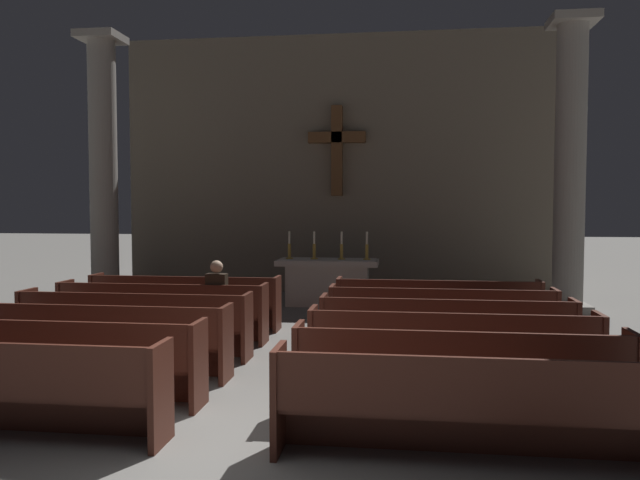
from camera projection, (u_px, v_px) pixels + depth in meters
The scene contains 21 objects.
ground_plane at pixel (220, 448), 5.70m from camera, with size 80.00×80.00×0.00m, color slate.
pew_left_row_2 at pixel (53, 360), 6.97m from camera, with size 3.38×0.50×0.95m.
pew_left_row_3 at pixel (99, 340), 8.02m from camera, with size 3.38×0.50×0.95m.
pew_left_row_4 at pixel (134, 324), 9.07m from camera, with size 3.38×0.50×0.95m.
pew_left_row_5 at pixel (162, 312), 10.12m from camera, with size 3.38×0.50×0.95m.
pew_left_row_6 at pixel (185, 302), 11.17m from camera, with size 3.38×0.50×0.95m.
pew_right_row_1 at pixel (471, 407), 5.34m from camera, with size 3.38×0.50×0.95m.
pew_right_row_2 at pixel (460, 374), 6.39m from camera, with size 3.38×0.50×0.95m.
pew_right_row_3 at pixel (452, 350), 7.44m from camera, with size 3.38×0.50×0.95m.
pew_right_row_4 at pixel (446, 332), 8.50m from camera, with size 3.38×0.50×0.95m.
pew_right_row_5 at pixel (441, 318), 9.55m from camera, with size 3.38×0.50×0.95m.
pew_right_row_6 at pixel (437, 307), 10.60m from camera, with size 3.38×0.50×0.95m.
column_left_second at pixel (103, 174), 13.86m from camera, with size 0.90×0.90×5.91m.
column_right_second at pixel (570, 171), 12.58m from camera, with size 0.90×0.90×5.91m.
altar at pixel (328, 281), 13.78m from camera, with size 2.20×0.90×1.01m.
candlestick_outer_left at pixel (289, 250), 13.85m from camera, with size 0.16×0.16×0.60m.
candlestick_inner_left at pixel (314, 250), 13.78m from camera, with size 0.16×0.16×0.60m.
candlestick_inner_right at pixel (341, 251), 13.70m from camera, with size 0.16×0.16×0.60m.
candlestick_outer_right at pixel (367, 251), 13.63m from camera, with size 0.16×0.16×0.60m.
apse_with_cross at pixel (338, 164), 15.76m from camera, with size 10.78×0.51×6.39m.
lone_worshipper at pixel (218, 299), 10.03m from camera, with size 0.32×0.43×1.32m.
Camera 1 is at (1.62, -5.42, 2.19)m, focal length 35.47 mm.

